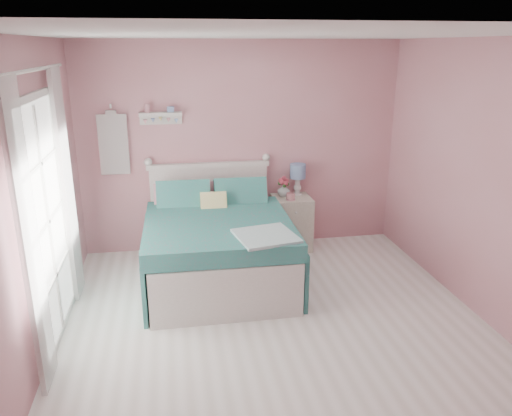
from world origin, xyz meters
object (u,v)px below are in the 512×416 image
object	(u,v)px
teacup	(291,196)
bed	(217,246)
nightstand	(291,223)
vase	(284,190)
table_lamp	(298,173)

from	to	relation	value
teacup	bed	bearing A→B (deg)	-147.81
nightstand	vase	xyz separation A→B (m)	(-0.09, 0.06, 0.43)
nightstand	teacup	bearing A→B (deg)	-112.21
nightstand	teacup	size ratio (longest dim) A/B	6.13
nightstand	table_lamp	distance (m)	0.64
bed	teacup	xyz separation A→B (m)	(0.99, 0.62, 0.34)
bed	teacup	bearing A→B (deg)	33.32
bed	vase	distance (m)	1.28
vase	teacup	size ratio (longest dim) A/B	1.46
table_lamp	teacup	distance (m)	0.35
bed	vase	size ratio (longest dim) A/B	12.02
table_lamp	vase	xyz separation A→B (m)	(-0.19, -0.05, -0.20)
bed	teacup	distance (m)	1.21
table_lamp	teacup	bearing A→B (deg)	-123.20
teacup	table_lamp	bearing A→B (deg)	56.80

